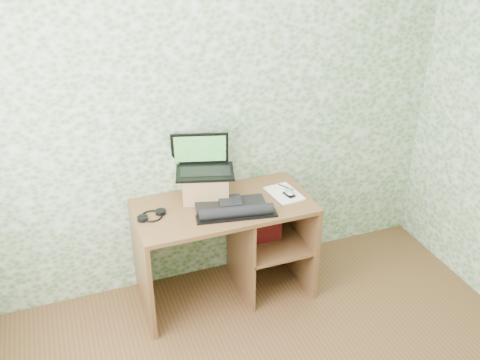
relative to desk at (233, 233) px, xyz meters
name	(u,v)px	position (x,y,z in m)	size (l,w,h in m)	color
wall_back	(208,113)	(-0.08, 0.28, 0.82)	(3.50, 3.50, 0.00)	silver
desk	(233,233)	(0.00, 0.00, 0.00)	(1.20, 0.60, 0.75)	brown
riser	(205,185)	(-0.16, 0.12, 0.36)	(0.31, 0.26, 0.18)	#A5794A
laptop	(203,163)	(-0.16, 0.16, 0.51)	(0.45, 0.37, 0.26)	black
keyboard	(233,208)	(-0.05, -0.13, 0.29)	(0.54, 0.35, 0.07)	black
headphones	(152,216)	(-0.56, -0.01, 0.28)	(0.20, 0.18, 0.02)	black
notepad	(284,194)	(0.36, -0.04, 0.28)	(0.19, 0.27, 0.01)	white
mouse	(289,193)	(0.38, -0.08, 0.30)	(0.06, 0.09, 0.03)	silver
pen	(286,187)	(0.41, 0.03, 0.29)	(0.01, 0.01, 0.13)	black
red_box	(264,223)	(0.22, -0.03, 0.06)	(0.24, 0.08, 0.29)	maroon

